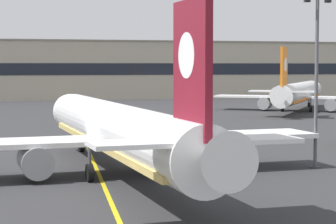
{
  "coord_description": "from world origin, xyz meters",
  "views": [
    {
      "loc": [
        -8.66,
        -38.16,
        8.24
      ],
      "look_at": [
        4.12,
        11.98,
        4.62
      ],
      "focal_mm": 71.06,
      "sensor_mm": 36.0,
      "label": 1
    }
  ],
  "objects_px": {
    "airliner_foreground": "(119,131)",
    "apron_lamp_post": "(316,79)",
    "airliner_background": "(298,93)",
    "safety_cone_by_nose_gear": "(113,147)"
  },
  "relations": [
    {
      "from": "airliner_foreground",
      "to": "airliner_background",
      "type": "relative_size",
      "value": 1.2
    },
    {
      "from": "airliner_foreground",
      "to": "safety_cone_by_nose_gear",
      "type": "height_order",
      "value": "airliner_foreground"
    },
    {
      "from": "airliner_background",
      "to": "apron_lamp_post",
      "type": "bearing_deg",
      "value": -114.21
    },
    {
      "from": "airliner_background",
      "to": "safety_cone_by_nose_gear",
      "type": "xyz_separation_m",
      "value": [
        -41.5,
        -46.23,
        -2.97
      ]
    },
    {
      "from": "airliner_background",
      "to": "safety_cone_by_nose_gear",
      "type": "distance_m",
      "value": 62.2
    },
    {
      "from": "airliner_foreground",
      "to": "apron_lamp_post",
      "type": "bearing_deg",
      "value": -0.25
    },
    {
      "from": "airliner_foreground",
      "to": "apron_lamp_post",
      "type": "distance_m",
      "value": 16.46
    },
    {
      "from": "apron_lamp_post",
      "to": "safety_cone_by_nose_gear",
      "type": "bearing_deg",
      "value": 132.38
    },
    {
      "from": "airliner_foreground",
      "to": "apron_lamp_post",
      "type": "height_order",
      "value": "apron_lamp_post"
    },
    {
      "from": "apron_lamp_post",
      "to": "safety_cone_by_nose_gear",
      "type": "xyz_separation_m",
      "value": [
        -13.88,
        15.21,
        -6.92
      ]
    }
  ]
}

